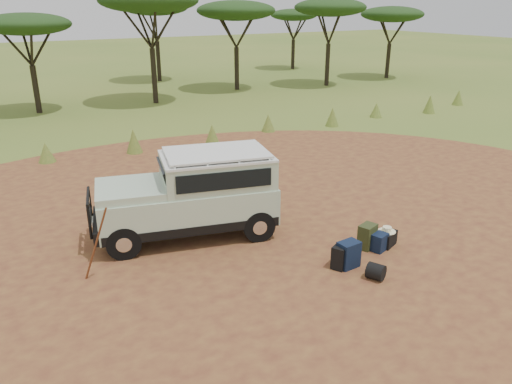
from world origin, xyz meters
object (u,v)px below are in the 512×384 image
walking_staff (96,244)px  backpack_black (340,257)px  backpack_navy (348,255)px  safari_vehicle (193,197)px  backpack_olive (367,236)px  hard_case (386,238)px  duffel_navy (379,242)px

walking_staff → backpack_black: walking_staff is taller
walking_staff → backpack_navy: 5.15m
safari_vehicle → backpack_olive: size_ratio=7.81×
walking_staff → hard_case: size_ratio=3.44×
backpack_black → backpack_olive: backpack_olive is taller
walking_staff → hard_case: bearing=-70.5°
safari_vehicle → backpack_black: (2.02, -2.99, -0.73)m
backpack_black → safari_vehicle: bearing=97.0°
hard_case → backpack_olive: bearing=141.9°
safari_vehicle → backpack_black: 3.68m
backpack_olive → duffel_navy: 0.30m
duffel_navy → hard_case: duffel_navy is taller
backpack_navy → backpack_olive: 1.05m
walking_staff → backpack_olive: size_ratio=2.96×
walking_staff → backpack_olive: walking_staff is taller
walking_staff → backpack_black: size_ratio=3.32×
backpack_navy → walking_staff: bearing=151.0°
backpack_olive → hard_case: bearing=-34.5°
backpack_olive → hard_case: backpack_olive is taller
duffel_navy → hard_case: (0.31, 0.11, -0.03)m
walking_staff → hard_case: walking_staff is taller
walking_staff → backpack_black: (4.50, -2.04, -0.54)m
backpack_black → duffel_navy: size_ratio=1.24×
walking_staff → backpack_black: bearing=-78.7°
backpack_navy → backpack_olive: (0.94, 0.47, -0.01)m
backpack_black → hard_case: (1.57, 0.28, -0.08)m
backpack_olive → duffel_navy: bearing=-76.8°
duffel_navy → walking_staff: bearing=144.2°
backpack_olive → backpack_black: bearing=-179.2°
backpack_black → backpack_olive: (1.10, 0.41, 0.03)m
backpack_black → backpack_navy: backpack_navy is taller
safari_vehicle → hard_case: (3.59, -2.71, -0.81)m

